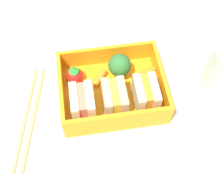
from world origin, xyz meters
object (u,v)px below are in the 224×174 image
(sandwich_left, at_px, (146,94))
(folded_napkin, at_px, (108,23))
(carrot_stick_far_left, at_px, (99,78))
(sandwich_center, at_px, (83,102))
(broccoli_floret, at_px, (120,66))
(sandwich_center_left, at_px, (115,98))
(drinking_glass, at_px, (223,70))
(carrot_stick_left, at_px, (143,74))
(chopstick_pair, at_px, (28,120))
(strawberry_far_left, at_px, (75,76))

(sandwich_left, relative_size, folded_napkin, 0.41)
(carrot_stick_far_left, height_order, folded_napkin, carrot_stick_far_left)
(sandwich_center, height_order, broccoli_floret, broccoli_floret)
(sandwich_center_left, distance_m, drinking_glass, 0.19)
(carrot_stick_left, bearing_deg, drinking_glass, 165.07)
(carrot_stick_left, bearing_deg, chopstick_pair, 14.59)
(sandwich_center_left, height_order, chopstick_pair, sandwich_center_left)
(sandwich_center, relative_size, chopstick_pair, 0.26)
(sandwich_center, xyz_separation_m, drinking_glass, (-0.24, -0.02, 0.01))
(sandwich_left, height_order, chopstick_pair, sandwich_left)
(sandwich_center_left, height_order, carrot_stick_left, sandwich_center_left)
(strawberry_far_left, bearing_deg, carrot_stick_left, 176.37)
(carrot_stick_left, xyz_separation_m, chopstick_pair, (0.21, 0.05, -0.01))
(carrot_stick_left, bearing_deg, strawberry_far_left, -3.63)
(sandwich_center, distance_m, carrot_stick_far_left, 0.07)
(drinking_glass, bearing_deg, sandwich_center, 4.37)
(chopstick_pair, height_order, folded_napkin, chopstick_pair)
(sandwich_center_left, height_order, carrot_stick_far_left, sandwich_center_left)
(drinking_glass, bearing_deg, carrot_stick_left, -14.93)
(carrot_stick_far_left, bearing_deg, sandwich_center_left, 108.75)
(sandwich_left, relative_size, sandwich_center, 1.00)
(sandwich_center_left, distance_m, broccoli_floret, 0.06)
(sandwich_left, xyz_separation_m, drinking_glass, (-0.13, -0.02, 0.01))
(folded_napkin, bearing_deg, chopstick_pair, 50.42)
(broccoli_floret, height_order, carrot_stick_far_left, broccoli_floret)
(sandwich_center, distance_m, carrot_stick_left, 0.12)
(sandwich_center, height_order, carrot_stick_left, sandwich_center)
(sandwich_center_left, height_order, drinking_glass, drinking_glass)
(broccoli_floret, relative_size, chopstick_pair, 0.25)
(broccoli_floret, bearing_deg, folded_napkin, -90.06)
(sandwich_left, distance_m, chopstick_pair, 0.20)
(strawberry_far_left, height_order, chopstick_pair, strawberry_far_left)
(drinking_glass, bearing_deg, sandwich_left, 7.75)
(carrot_stick_far_left, bearing_deg, drinking_glass, 169.95)
(sandwich_center_left, xyz_separation_m, carrot_stick_far_left, (0.02, -0.05, -0.02))
(strawberry_far_left, bearing_deg, sandwich_left, 152.22)
(broccoli_floret, xyz_separation_m, folded_napkin, (-0.00, -0.14, -0.04))
(carrot_stick_left, distance_m, broccoli_floret, 0.05)
(sandwich_center, bearing_deg, folded_napkin, -109.62)
(carrot_stick_left, distance_m, strawberry_far_left, 0.12)
(sandwich_center_left, distance_m, carrot_stick_far_left, 0.06)
(folded_napkin, bearing_deg, sandwich_center_left, 84.79)
(carrot_stick_far_left, bearing_deg, chopstick_pair, 23.84)
(sandwich_center, xyz_separation_m, carrot_stick_far_left, (-0.03, -0.05, -0.02))
(drinking_glass, bearing_deg, strawberry_far_left, -9.49)
(sandwich_left, distance_m, folded_napkin, 0.20)
(sandwich_center, xyz_separation_m, strawberry_far_left, (0.01, -0.06, -0.01))
(strawberry_far_left, bearing_deg, drinking_glass, 170.51)
(carrot_stick_left, relative_size, strawberry_far_left, 1.27)
(sandwich_center, distance_m, chopstick_pair, 0.10)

